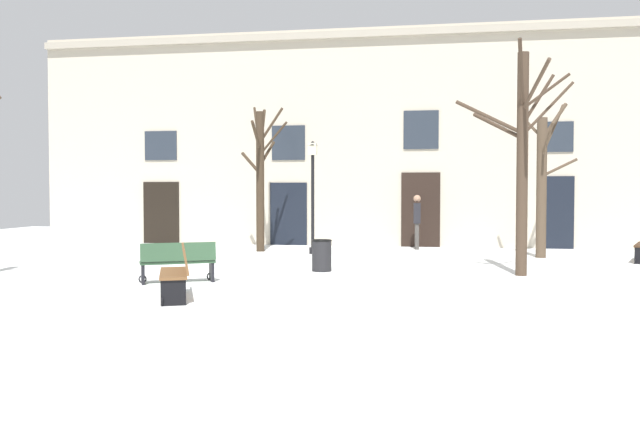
{
  "coord_description": "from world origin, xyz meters",
  "views": [
    {
      "loc": [
        2.57,
        -13.56,
        1.93
      ],
      "look_at": [
        0.0,
        1.82,
        1.38
      ],
      "focal_mm": 36.66,
      "sensor_mm": 36.0,
      "label": 1
    }
  ],
  "objects": [
    {
      "name": "tree_center",
      "position": [
        -2.71,
        6.57,
        2.51
      ],
      "size": [
        1.74,
        2.33,
        4.7
      ],
      "color": "#382B1E",
      "rests_on": "ground"
    },
    {
      "name": "bench_facing_shops",
      "position": [
        -2.6,
        -0.65,
        0.44
      ],
      "size": [
        1.59,
        1.12,
        0.86
      ],
      "rotation": [
        0.0,
        0.0,
        3.61
      ],
      "color": "#2D4C33",
      "rests_on": "ground"
    },
    {
      "name": "tree_left_of_center",
      "position": [
        4.63,
        1.75,
        2.76
      ],
      "size": [
        2.66,
        2.58,
        5.19
      ],
      "color": "#423326",
      "rests_on": "ground"
    },
    {
      "name": "streetlamp",
      "position": [
        -0.92,
        6.0,
        2.12
      ],
      "size": [
        0.3,
        0.3,
        3.44
      ],
      "color": "black",
      "rests_on": "ground"
    },
    {
      "name": "bench_far_corner",
      "position": [
        -1.87,
        -2.54,
        0.47
      ],
      "size": [
        1.05,
        1.65,
        0.95
      ],
      "rotation": [
        0.0,
        0.0,
        5.1
      ],
      "color": "brown",
      "rests_on": "ground"
    },
    {
      "name": "litter_bin",
      "position": [
        0.04,
        1.8,
        0.38
      ],
      "size": [
        0.49,
        0.49,
        0.76
      ],
      "color": "black",
      "rests_on": "ground"
    },
    {
      "name": "ground_plane",
      "position": [
        0.0,
        0.0,
        0.0
      ],
      "size": [
        37.08,
        37.08,
        0.0
      ],
      "primitive_type": "plane",
      "color": "white"
    },
    {
      "name": "building_facade",
      "position": [
        -0.01,
        9.27,
        3.83
      ],
      "size": [
        23.17,
        0.6,
        7.57
      ],
      "color": "#BCB29E",
      "rests_on": "ground"
    },
    {
      "name": "person_crossing_plaza",
      "position": [
        2.19,
        8.05,
        1.0
      ],
      "size": [
        0.24,
        0.39,
        1.79
      ],
      "rotation": [
        0.0,
        0.0,
        4.75
      ],
      "color": "#403D3A",
      "rests_on": "ground"
    },
    {
      "name": "tree_near_facade",
      "position": [
        5.79,
        5.98,
        2.22
      ],
      "size": [
        1.56,
        1.88,
        4.48
      ],
      "color": "#4C3D2D",
      "rests_on": "ground"
    }
  ]
}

